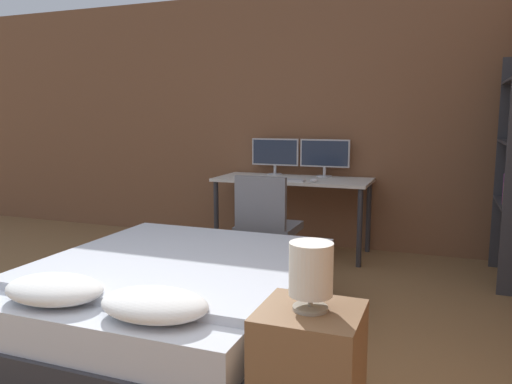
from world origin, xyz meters
TOP-DOWN VIEW (x-y plane):
  - wall_back at (0.00, 3.76)m, footprint 12.00×0.06m
  - bed at (-0.16, 1.17)m, footprint 1.65×1.93m
  - nightstand at (0.92, 0.44)m, footprint 0.43×0.41m
  - bedside_lamp at (0.92, 0.44)m, footprint 0.18×0.18m
  - desk at (-0.02, 3.35)m, footprint 1.56×0.67m
  - monitor_left at (-0.29, 3.58)m, footprint 0.52×0.16m
  - monitor_right at (0.25, 3.58)m, footprint 0.52×0.16m
  - keyboard at (-0.02, 3.12)m, footprint 0.37×0.13m
  - computer_mouse at (0.25, 3.12)m, footprint 0.07×0.05m
  - office_chair at (-0.01, 2.52)m, footprint 0.52×0.52m

SIDE VIEW (x-z plane):
  - bed at x=-0.16m, z-range -0.04..0.53m
  - nightstand at x=0.92m, z-range 0.00..0.60m
  - office_chair at x=-0.01m, z-range -0.08..0.82m
  - desk at x=-0.02m, z-range 0.30..1.07m
  - bedside_lamp at x=0.92m, z-range 0.62..0.91m
  - keyboard at x=-0.02m, z-range 0.77..0.79m
  - computer_mouse at x=0.25m, z-range 0.77..0.81m
  - monitor_left at x=-0.29m, z-range 0.80..1.19m
  - monitor_right at x=0.25m, z-range 0.80..1.19m
  - wall_back at x=0.00m, z-range 0.00..2.70m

